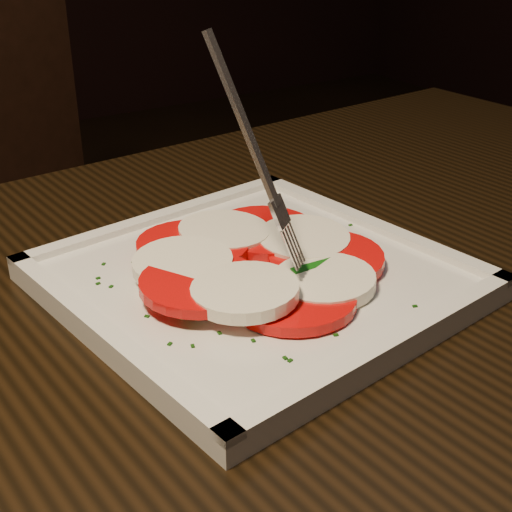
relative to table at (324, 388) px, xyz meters
The scene contains 5 objects.
table is the anchor object (origin of this frame).
chair 0.88m from the table, 92.46° to the left, with size 0.53×0.53×0.93m.
plate 0.12m from the table, 144.25° to the left, with size 0.29×0.29×0.01m, color white.
caprese_salad 0.14m from the table, 144.30° to the left, with size 0.24×0.24×0.03m.
fork 0.23m from the table, 154.50° to the left, with size 0.03×0.08×0.17m, color white, non-canonical shape.
Camera 1 is at (-0.61, -0.50, 1.04)m, focal length 50.00 mm.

